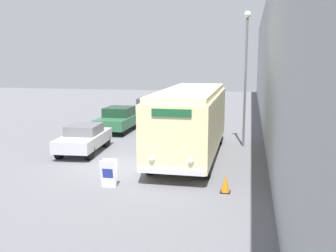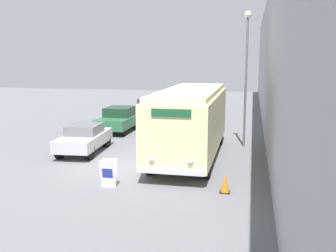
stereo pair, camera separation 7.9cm
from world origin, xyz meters
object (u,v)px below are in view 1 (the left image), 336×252
parked_car_mid (119,119)px  parked_car_far (147,107)px  sign_board (109,174)px  parked_car_near (84,138)px  vintage_bus (190,119)px  traffic_cone (225,184)px  streetlamp (246,61)px

parked_car_mid → parked_car_far: size_ratio=0.92×
sign_board → parked_car_near: bearing=122.6°
parked_car_near → parked_car_mid: (-0.22, 5.92, 0.05)m
vintage_bus → parked_car_mid: (-5.51, 5.71, -1.02)m
parked_car_near → traffic_cone: (7.26, -4.52, -0.43)m
streetlamp → sign_board: bearing=-120.9°
streetlamp → vintage_bus: bearing=-130.6°
sign_board → parked_car_near: parked_car_near is taller
parked_car_near → traffic_cone: bearing=-36.2°
streetlamp → parked_car_mid: bearing=160.1°
streetlamp → parked_car_far: bearing=129.6°
vintage_bus → parked_car_mid: size_ratio=2.11×
streetlamp → traffic_cone: size_ratio=11.02×
parked_car_mid → vintage_bus: bearing=-45.9°
traffic_cone → sign_board: bearing=-176.6°
parked_car_near → traffic_cone: 8.56m
sign_board → traffic_cone: bearing=3.4°
parked_car_near → parked_car_far: 12.41m
sign_board → parked_car_mid: bearing=107.0°
vintage_bus → parked_car_near: bearing=-177.7°
streetlamp → traffic_cone: (-0.47, -7.57, -4.17)m
vintage_bus → parked_car_mid: bearing=134.0°
sign_board → parked_car_near: size_ratio=0.25×
parked_car_far → parked_car_near: bearing=-94.7°
parked_car_near → parked_car_mid: parked_car_mid is taller
vintage_bus → parked_car_near: (-5.29, -0.21, -1.08)m
sign_board → parked_car_mid: (-3.27, 10.69, 0.30)m
parked_car_mid → traffic_cone: (7.47, -10.44, -0.48)m
parked_car_mid → parked_car_far: 6.50m
sign_board → streetlamp: bearing=59.1°
vintage_bus → sign_board: 5.61m
sign_board → parked_car_mid: 11.18m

